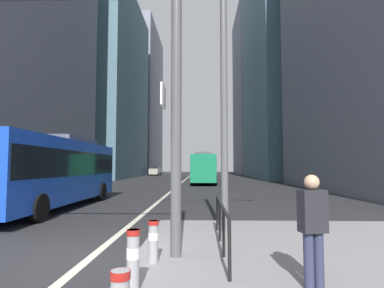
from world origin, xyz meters
The scene contains 18 objects.
ground_plane centered at (0.00, 20.00, 0.00)m, with size 160.00×160.00×0.00m, color #28282B.
lane_centre_line centered at (0.00, 30.00, 0.01)m, with size 0.20×80.00×0.01m, color beige.
office_tower_left_mid centered at (-16.00, 47.55, 15.73)m, with size 13.72×24.66×31.47m, color slate.
office_tower_left_far centered at (-16.00, 76.25, 19.08)m, with size 13.04×23.69×38.17m, color slate.
office_tower_right_mid centered at (17.00, 44.39, 23.42)m, with size 12.96×23.49×46.85m, color slate.
office_tower_right_far centered at (17.00, 70.88, 20.15)m, with size 11.91×20.23×40.30m, color slate.
city_bus_blue_oncoming centered at (-4.48, 7.74, 1.84)m, with size 2.75×10.91×3.40m.
city_bus_red_receding centered at (2.66, 29.30, 1.84)m, with size 2.92×11.80×3.40m.
city_bus_red_distant centered at (2.37, 49.92, 1.84)m, with size 2.74×10.79×3.40m.
car_oncoming_mid centered at (-7.11, 57.48, 0.99)m, with size 2.15×4.54×1.94m.
car_receding_near centered at (3.02, 40.46, 0.99)m, with size 2.19×4.56×1.94m.
car_receding_far centered at (3.22, 38.64, 0.99)m, with size 2.16×4.39×1.94m.
traffic_signal_gantry centered at (-0.44, -0.22, 4.14)m, with size 6.75×0.65×6.00m.
street_lamp_post centered at (3.01, 2.31, 5.28)m, with size 5.50×0.32×8.00m.
bollard_right centered at (1.38, -2.03, 0.64)m, with size 0.20×0.20×0.88m.
bollard_back centered at (1.45, -0.63, 0.58)m, with size 0.20×0.20×0.77m.
pedestrian_railing centered at (2.80, 0.45, 0.87)m, with size 0.06×4.04×0.98m.
pedestrian_waiting centered at (4.02, -1.81, 1.08)m, with size 0.42×0.31×1.67m.
Camera 1 is at (2.37, -6.65, 1.95)m, focal length 29.64 mm.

